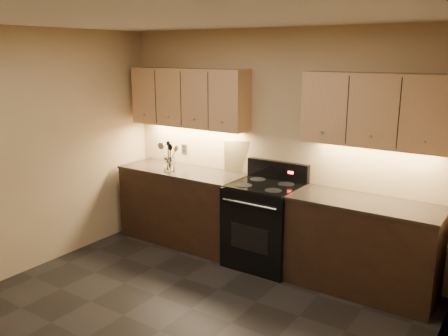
{
  "coord_description": "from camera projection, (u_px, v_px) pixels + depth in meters",
  "views": [
    {
      "loc": [
        2.49,
        -2.7,
        2.34
      ],
      "look_at": [
        -0.31,
        1.45,
        1.11
      ],
      "focal_mm": 38.0,
      "sensor_mm": 36.0,
      "label": 1
    }
  ],
  "objects": [
    {
      "name": "cutting_board",
      "position": [
        237.0,
        156.0,
        5.67
      ],
      "size": [
        0.31,
        0.14,
        0.39
      ],
      "primitive_type": "cube",
      "rotation": [
        0.09,
        0.0,
        0.3
      ],
      "color": "tan",
      "rests_on": "counter_left"
    },
    {
      "name": "steel_skimmer",
      "position": [
        170.0,
        157.0,
        5.71
      ],
      "size": [
        0.21,
        0.13,
        0.35
      ],
      "primitive_type": null,
      "rotation": [
        0.06,
        -0.36,
        0.09
      ],
      "color": "silver",
      "rests_on": "utensil_crock"
    },
    {
      "name": "wall_right",
      "position": [
        418.0,
        240.0,
        2.69
      ],
      "size": [
        0.04,
        4.0,
        2.6
      ],
      "primitive_type": "cube",
      "color": "tan",
      "rests_on": "ground"
    },
    {
      "name": "wall_left",
      "position": [
        9.0,
        156.0,
        4.86
      ],
      "size": [
        0.04,
        4.0,
        2.6
      ],
      "primitive_type": "cube",
      "color": "tan",
      "rests_on": "ground"
    },
    {
      "name": "black_spoon",
      "position": [
        169.0,
        156.0,
        5.76
      ],
      "size": [
        0.12,
        0.11,
        0.34
      ],
      "primitive_type": null,
      "rotation": [
        0.15,
        0.18,
        0.06
      ],
      "color": "black",
      "rests_on": "utensil_crock"
    },
    {
      "name": "counter_right",
      "position": [
        362.0,
        246.0,
        4.7
      ],
      "size": [
        1.46,
        0.62,
        0.93
      ],
      "color": "black",
      "rests_on": "ground"
    },
    {
      "name": "upper_cab_left",
      "position": [
        189.0,
        98.0,
        5.74
      ],
      "size": [
        1.6,
        0.3,
        0.7
      ],
      "primitive_type": "cube",
      "color": "tan",
      "rests_on": "wall_back"
    },
    {
      "name": "upper_cab_right",
      "position": [
        377.0,
        110.0,
        4.5
      ],
      "size": [
        1.44,
        0.3,
        0.7
      ],
      "primitive_type": "cube",
      "color": "tan",
      "rests_on": "wall_back"
    },
    {
      "name": "counter_left",
      "position": [
        183.0,
        206.0,
        5.94
      ],
      "size": [
        1.62,
        0.62,
        0.93
      ],
      "color": "black",
      "rests_on": "ground"
    },
    {
      "name": "wall_back",
      "position": [
        274.0,
        146.0,
        5.39
      ],
      "size": [
        4.0,
        0.04,
        2.6
      ],
      "primitive_type": "cube",
      "color": "tan",
      "rests_on": "ground"
    },
    {
      "name": "outlet_plate",
      "position": [
        184.0,
        149.0,
        6.13
      ],
      "size": [
        0.08,
        0.01,
        0.12
      ],
      "primitive_type": "cube",
      "color": "#B2B5BA",
      "rests_on": "wall_back"
    },
    {
      "name": "utensil_crock",
      "position": [
        169.0,
        165.0,
        5.77
      ],
      "size": [
        0.17,
        0.17,
        0.16
      ],
      "color": "white",
      "rests_on": "counter_left"
    },
    {
      "name": "wooden_spoon",
      "position": [
        167.0,
        157.0,
        5.75
      ],
      "size": [
        0.17,
        0.14,
        0.31
      ],
      "primitive_type": null,
      "rotation": [
        -0.16,
        0.39,
        0.24
      ],
      "color": "tan",
      "rests_on": "utensil_crock"
    },
    {
      "name": "ceiling",
      "position": [
        149.0,
        15.0,
        3.47
      ],
      "size": [
        4.0,
        4.0,
        0.0
      ],
      "primitive_type": "plane",
      "rotation": [
        3.14,
        0.0,
        0.0
      ],
      "color": "silver",
      "rests_on": "wall_back"
    },
    {
      "name": "black_turner",
      "position": [
        168.0,
        155.0,
        5.73
      ],
      "size": [
        0.14,
        0.15,
        0.37
      ],
      "primitive_type": null,
      "rotation": [
        -0.18,
        -0.07,
        0.29
      ],
      "color": "black",
      "rests_on": "utensil_crock"
    },
    {
      "name": "steel_spatula",
      "position": [
        173.0,
        155.0,
        5.74
      ],
      "size": [
        0.21,
        0.14,
        0.37
      ],
      "primitive_type": null,
      "rotation": [
        0.01,
        -0.3,
        -0.37
      ],
      "color": "silver",
      "rests_on": "utensil_crock"
    },
    {
      "name": "floor",
      "position": [
        160.0,
        331.0,
        4.08
      ],
      "size": [
        4.0,
        4.0,
        0.0
      ],
      "primitive_type": "plane",
      "color": "black",
      "rests_on": "ground"
    },
    {
      "name": "stove",
      "position": [
        265.0,
        224.0,
        5.28
      ],
      "size": [
        0.76,
        0.68,
        1.14
      ],
      "color": "black",
      "rests_on": "ground"
    }
  ]
}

